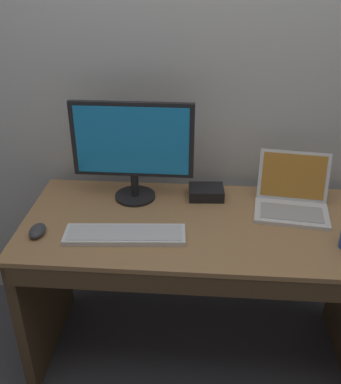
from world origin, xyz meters
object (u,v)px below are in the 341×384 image
at_px(laptop_white, 292,200).
at_px(computer_mouse, 37,231).
at_px(wired_keyboard, 124,235).
at_px(external_monitor, 132,147).
at_px(external_drive_box, 206,192).

relative_size(laptop_white, computer_mouse, 3.28).
xyz_separation_m(laptop_white, wired_keyboard, (-0.70, -0.26, -0.04)).
xyz_separation_m(external_monitor, wired_keyboard, (0.01, -0.31, -0.25)).
height_order(wired_keyboard, external_drive_box, external_drive_box).
distance_m(laptop_white, wired_keyboard, 0.75).
distance_m(wired_keyboard, external_drive_box, 0.48).
relative_size(external_monitor, external_drive_box, 3.35).
bearing_deg(laptop_white, wired_keyboard, -159.22).
bearing_deg(external_monitor, laptop_white, -3.79).
bearing_deg(laptop_white, external_monitor, 176.21).
bearing_deg(external_monitor, computer_mouse, -137.72).
xyz_separation_m(wired_keyboard, computer_mouse, (-0.36, -0.01, 0.01)).
bearing_deg(wired_keyboard, external_monitor, 90.93).
height_order(wired_keyboard, computer_mouse, computer_mouse).
bearing_deg(laptop_white, external_drive_box, 167.25).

